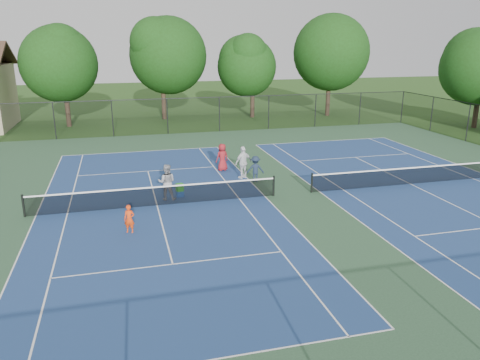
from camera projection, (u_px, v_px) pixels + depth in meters
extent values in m
plane|color=#234716|center=(293.00, 194.00, 24.36)|extent=(140.00, 140.00, 0.00)
cube|color=#294A31|center=(293.00, 194.00, 24.36)|extent=(36.00, 36.00, 0.01)
cube|color=navy|center=(157.00, 206.00, 22.67)|extent=(10.97, 23.77, 0.00)
cube|color=white|center=(143.00, 151.00, 33.68)|extent=(10.97, 0.06, 0.00)
cube|color=white|center=(36.00, 216.00, 21.34)|extent=(0.06, 23.77, 0.00)
cube|color=white|center=(265.00, 196.00, 23.99)|extent=(0.06, 23.77, 0.00)
cube|color=white|center=(68.00, 213.00, 21.67)|extent=(0.06, 23.77, 0.00)
cube|color=white|center=(239.00, 198.00, 23.66)|extent=(0.06, 23.77, 0.00)
cube|color=white|center=(148.00, 171.00, 28.60)|extent=(8.23, 0.06, 0.00)
cube|color=white|center=(173.00, 264.00, 16.74)|extent=(8.23, 0.06, 0.00)
cube|color=white|center=(157.00, 205.00, 22.67)|extent=(0.06, 12.80, 0.00)
cylinder|color=black|center=(23.00, 206.00, 21.08)|extent=(0.10, 0.10, 1.07)
cylinder|color=black|center=(274.00, 186.00, 23.95)|extent=(0.10, 0.10, 1.07)
cube|color=black|center=(157.00, 197.00, 22.54)|extent=(11.90, 0.01, 0.90)
cube|color=white|center=(156.00, 187.00, 22.40)|extent=(11.90, 0.04, 0.07)
cube|color=navy|center=(411.00, 184.00, 26.05)|extent=(10.97, 23.77, 0.00)
cube|color=white|center=(322.00, 141.00, 37.06)|extent=(10.97, 0.06, 0.00)
cube|color=white|center=(320.00, 192.00, 24.72)|extent=(0.06, 23.77, 0.00)
cube|color=white|center=(343.00, 190.00, 25.05)|extent=(0.06, 23.77, 0.00)
cube|color=white|center=(473.00, 179.00, 27.04)|extent=(0.06, 23.77, 0.00)
cube|color=white|center=(355.00, 157.00, 31.98)|extent=(8.23, 0.06, 0.00)
cube|color=white|center=(411.00, 184.00, 26.05)|extent=(0.06, 12.80, 0.00)
cylinder|color=black|center=(312.00, 183.00, 24.46)|extent=(0.10, 0.10, 1.07)
cube|color=black|center=(411.00, 176.00, 25.92)|extent=(11.90, 0.01, 0.90)
cube|color=white|center=(412.00, 168.00, 25.78)|extent=(11.90, 0.04, 0.07)
cylinder|color=black|center=(54.00, 121.00, 37.35)|extent=(0.08, 0.08, 3.00)
cylinder|color=black|center=(112.00, 119.00, 38.44)|extent=(0.08, 0.08, 3.00)
cylinder|color=black|center=(167.00, 117.00, 39.53)|extent=(0.08, 0.08, 3.00)
cylinder|color=black|center=(219.00, 114.00, 40.61)|extent=(0.08, 0.08, 3.00)
cylinder|color=black|center=(269.00, 113.00, 41.70)|extent=(0.08, 0.08, 3.00)
cylinder|color=black|center=(315.00, 111.00, 42.79)|extent=(0.08, 0.08, 3.00)
cylinder|color=black|center=(360.00, 109.00, 43.87)|extent=(0.08, 0.08, 3.00)
cylinder|color=black|center=(402.00, 107.00, 44.96)|extent=(0.08, 0.08, 3.00)
cylinder|color=black|center=(468.00, 123.00, 36.62)|extent=(0.08, 0.08, 3.00)
cylinder|color=black|center=(432.00, 114.00, 40.79)|extent=(0.08, 0.08, 3.00)
cube|color=black|center=(219.00, 114.00, 40.61)|extent=(36.00, 0.01, 3.00)
cube|color=black|center=(219.00, 97.00, 40.18)|extent=(36.00, 0.05, 0.05)
cylinder|color=#2D2116|center=(67.00, 106.00, 42.92)|extent=(0.44, 0.44, 3.78)
sphere|color=#17390F|center=(63.00, 64.00, 41.84)|extent=(6.80, 6.80, 6.80)
sphere|color=#17390F|center=(62.00, 56.00, 41.65)|extent=(5.58, 5.58, 5.58)
sphere|color=#17390F|center=(61.00, 49.00, 41.46)|extent=(4.35, 4.35, 4.35)
cylinder|color=#2D2116|center=(164.00, 99.00, 46.90)|extent=(0.44, 0.44, 4.14)
sphere|color=#17390F|center=(162.00, 56.00, 45.70)|extent=(7.60, 7.60, 7.60)
sphere|color=#17390F|center=(161.00, 49.00, 45.52)|extent=(6.23, 6.23, 6.23)
sphere|color=#17390F|center=(161.00, 42.00, 45.34)|extent=(4.86, 4.86, 4.86)
cylinder|color=#2D2116|center=(252.00, 101.00, 48.25)|extent=(0.44, 0.44, 3.42)
sphere|color=#17390F|center=(253.00, 67.00, 47.28)|extent=(6.00, 6.00, 6.00)
sphere|color=#17390F|center=(253.00, 60.00, 47.08)|extent=(4.92, 4.92, 4.92)
sphere|color=#17390F|center=(253.00, 53.00, 46.88)|extent=(3.84, 3.84, 3.84)
cylinder|color=#2D2116|center=(328.00, 95.00, 49.12)|extent=(0.44, 0.44, 4.32)
sphere|color=#17390F|center=(330.00, 53.00, 47.88)|extent=(7.80, 7.80, 7.80)
sphere|color=#17390F|center=(331.00, 46.00, 47.71)|extent=(6.40, 6.40, 6.40)
sphere|color=#17390F|center=(331.00, 40.00, 47.53)|extent=(4.99, 4.99, 4.99)
cylinder|color=#2D2116|center=(476.00, 108.00, 42.37)|extent=(0.44, 0.44, 3.60)
imported|color=#F54010|center=(129.00, 219.00, 19.35)|extent=(0.51, 0.41, 1.21)
imported|color=#97979A|center=(167.00, 182.00, 23.29)|extent=(1.03, 0.89, 1.83)
imported|color=white|center=(243.00, 162.00, 26.90)|extent=(1.21, 0.88, 1.90)
imported|color=#1A273B|center=(255.00, 169.00, 26.26)|extent=(1.08, 0.77, 1.50)
imported|color=maroon|center=(222.00, 157.00, 28.55)|extent=(0.95, 0.78, 1.68)
cube|color=#154392|center=(180.00, 194.00, 23.96)|extent=(0.40, 0.34, 0.30)
cube|color=#25991B|center=(180.00, 187.00, 23.86)|extent=(0.40, 0.36, 0.39)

